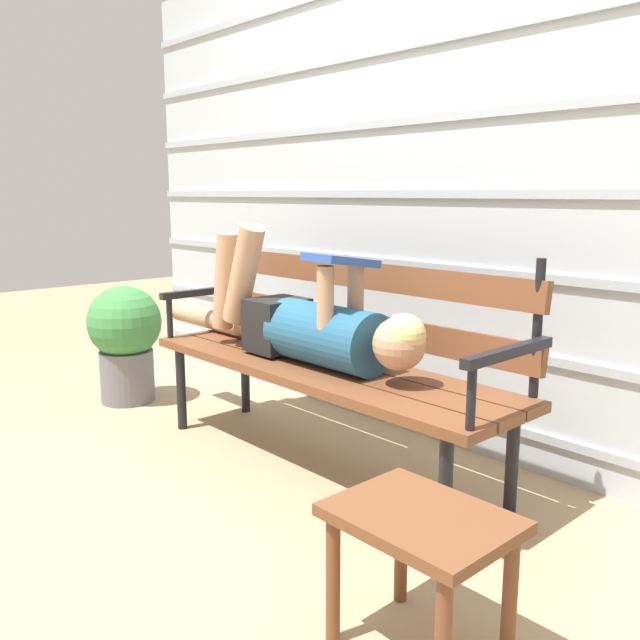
% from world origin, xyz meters
% --- Properties ---
extents(ground_plane, '(12.00, 12.00, 0.00)m').
position_xyz_m(ground_plane, '(0.00, 0.00, 0.00)').
color(ground_plane, tan).
extents(house_siding, '(4.30, 0.08, 2.51)m').
position_xyz_m(house_siding, '(0.00, 0.74, 1.25)').
color(house_siding, '#B2BCC6').
rests_on(house_siding, ground).
extents(park_bench, '(1.74, 0.49, 0.89)m').
position_xyz_m(park_bench, '(-0.00, 0.19, 0.48)').
color(park_bench, brown).
rests_on(park_bench, ground).
extents(reclining_person, '(1.68, 0.26, 0.55)m').
position_xyz_m(reclining_person, '(-0.10, 0.12, 0.58)').
color(reclining_person, '#23567A').
extents(footstool, '(0.42, 0.32, 0.36)m').
position_xyz_m(footstool, '(0.99, -0.46, 0.29)').
color(footstool, brown).
rests_on(footstool, ground).
extents(potted_plant, '(0.39, 0.39, 0.62)m').
position_xyz_m(potted_plant, '(-1.34, -0.05, 0.35)').
color(potted_plant, slate).
rests_on(potted_plant, ground).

